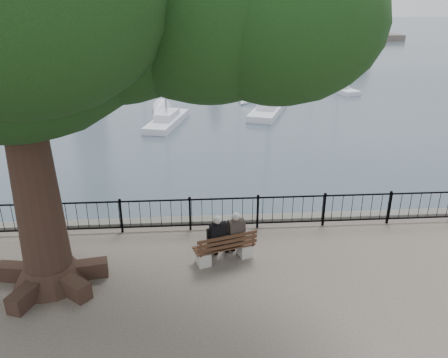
{
  "coord_description": "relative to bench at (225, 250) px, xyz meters",
  "views": [
    {
      "loc": [
        -0.79,
        -8.99,
        6.33
      ],
      "look_at": [
        0.0,
        2.5,
        1.6
      ],
      "focal_mm": 35.0,
      "sensor_mm": 36.0,
      "label": 1
    }
  ],
  "objects": [
    {
      "name": "person_right",
      "position": [
        0.25,
        0.18,
        0.33
      ],
      "size": [
        0.52,
        0.73,
        1.35
      ],
      "color": "black",
      "rests_on": "ground"
    },
    {
      "name": "sailboat_h",
      "position": [
        -6.28,
        39.98,
        -0.91
      ],
      "size": [
        2.0,
        5.49,
        13.17
      ],
      "color": "silver",
      "rests_on": "ground"
    },
    {
      "name": "sailboat_c",
      "position": [
        4.46,
        19.94,
        -0.97
      ],
      "size": [
        3.74,
        6.29,
        11.78
      ],
      "color": "silver",
      "rests_on": "ground"
    },
    {
      "name": "far_shore",
      "position": [
        25.64,
        78.67,
        2.7
      ],
      "size": [
        30.0,
        8.6,
        9.18
      ],
      "color": "#544C45",
      "rests_on": "ground"
    },
    {
      "name": "sailboat_i",
      "position": [
        -6.51,
        40.54,
        -1.0
      ],
      "size": [
        2.7,
        5.47,
        9.92
      ],
      "color": "silver",
      "rests_on": "ground"
    },
    {
      "name": "sailboat_e",
      "position": [
        -11.11,
        28.89,
        -0.89
      ],
      "size": [
        3.66,
        6.4,
        15.03
      ],
      "color": "silver",
      "rests_on": "ground"
    },
    {
      "name": "sailboat_g",
      "position": [
        11.07,
        33.16,
        -1.0
      ],
      "size": [
        1.79,
        5.38,
        9.84
      ],
      "color": "silver",
      "rests_on": "ground"
    },
    {
      "name": "sailboat_a",
      "position": [
        -8.88,
        20.68,
        -1.0
      ],
      "size": [
        3.74,
        5.76,
        9.92
      ],
      "color": "silver",
      "rests_on": "ground"
    },
    {
      "name": "sailboat_d",
      "position": [
        11.77,
        27.47,
        -1.01
      ],
      "size": [
        2.68,
        5.12,
        8.99
      ],
      "color": "silver",
      "rests_on": "ground"
    },
    {
      "name": "harbor",
      "position": [
        0.1,
        2.22,
        -0.8
      ],
      "size": [
        260.0,
        260.0,
        1.2
      ],
      "color": "#56534E",
      "rests_on": "ground"
    },
    {
      "name": "sailboat_b",
      "position": [
        -2.45,
        17.47,
        -0.96
      ],
      "size": [
        2.77,
        5.52,
        11.46
      ],
      "color": "silver",
      "rests_on": "ground"
    },
    {
      "name": "bench",
      "position": [
        0.0,
        0.0,
        0.0
      ],
      "size": [
        1.69,
        0.94,
        0.85
      ],
      "color": "#9C998D",
      "rests_on": "ground"
    },
    {
      "name": "person_left",
      "position": [
        -0.22,
        0.03,
        0.33
      ],
      "size": [
        0.52,
        0.73,
        1.35
      ],
      "color": "black",
      "rests_on": "ground"
    },
    {
      "name": "sailboat_j",
      "position": [
        -11.63,
        21.21,
        -0.97
      ],
      "size": [
        3.91,
        6.06,
        11.66
      ],
      "color": "silver",
      "rests_on": "ground"
    },
    {
      "name": "lion_monument",
      "position": [
        2.1,
        49.15,
        0.93
      ],
      "size": [
        6.02,
        6.02,
        8.88
      ],
      "color": "#56534E",
      "rests_on": "ground"
    },
    {
      "name": "railing",
      "position": [
        0.1,
        1.72,
        0.26
      ],
      "size": [
        22.06,
        0.06,
        1.0
      ],
      "color": "black",
      "rests_on": "ground"
    },
    {
      "name": "sailboat_f",
      "position": [
        4.07,
        35.93,
        -0.93
      ],
      "size": [
        2.19,
        6.25,
        13.29
      ],
      "color": "silver",
      "rests_on": "ground"
    }
  ]
}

